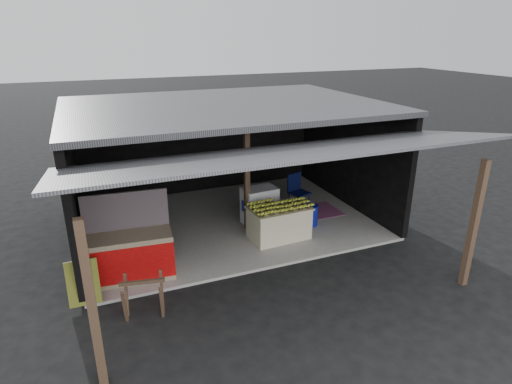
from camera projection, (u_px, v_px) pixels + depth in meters
name	position (u px, v px, depth m)	size (l,w,h in m)	color
ground	(267.00, 270.00, 8.76)	(80.00, 80.00, 0.00)	black
concrete_slab	(228.00, 221.00, 10.91)	(7.00, 5.00, 0.06)	gray
shophouse	(222.00, 139.00, 10.46)	(7.40, 7.29, 3.02)	black
banana_table	(279.00, 222.00, 9.87)	(1.42, 0.92, 0.76)	silver
banana_pile	(279.00, 204.00, 9.71)	(1.27, 0.76, 0.15)	yellow
white_crate	(260.00, 206.00, 10.62)	(0.88, 0.64, 0.92)	white
neighbor_stall	(130.00, 254.00, 8.24)	(1.67, 0.86, 1.66)	#998466
green_signboard	(83.00, 283.00, 7.46)	(0.54, 0.04, 0.81)	black
sawhorse	(143.00, 294.00, 7.15)	(0.75, 0.74, 0.72)	#513828
water_barrel	(311.00, 216.00, 10.55)	(0.34, 0.34, 0.50)	#0C158B
plastic_chair	(297.00, 188.00, 11.42)	(0.57, 0.57, 0.98)	#091036
magenta_rug	(311.00, 212.00, 11.39)	(1.50, 1.00, 0.01)	#661651
picture_frames	(194.00, 130.00, 12.26)	(1.62, 0.04, 0.46)	black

